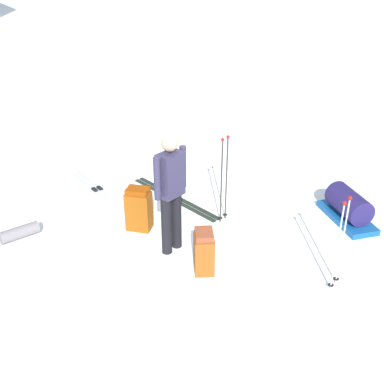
# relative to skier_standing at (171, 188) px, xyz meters

# --- Properties ---
(ground_plane) EXTENTS (80.00, 80.00, 0.00)m
(ground_plane) POSITION_rel_skier_standing_xyz_m (0.45, 0.15, -0.95)
(ground_plane) COLOR white
(skier_standing) EXTENTS (0.56, 0.30, 1.70)m
(skier_standing) POSITION_rel_skier_standing_xyz_m (0.00, 0.00, 0.00)
(skier_standing) COLOR black
(skier_standing) RESTS_ON ground_plane
(ski_pair_near) EXTENTS (0.45, 1.98, 0.05)m
(ski_pair_near) POSITION_rel_skier_standing_xyz_m (0.84, 1.22, -0.94)
(ski_pair_near) COLOR black
(ski_pair_near) RESTS_ON ground_plane
(ski_pair_far) EXTENTS (0.24, 1.80, 0.05)m
(ski_pair_far) POSITION_rel_skier_standing_xyz_m (-0.10, 2.24, -0.94)
(ski_pair_far) COLOR silver
(ski_pair_far) RESTS_ON ground_plane
(backpack_large_dark) EXTENTS (0.43, 0.44, 0.67)m
(backpack_large_dark) POSITION_rel_skier_standing_xyz_m (-0.10, 0.74, -0.63)
(backpack_large_dark) COLOR #8C460F
(backpack_large_dark) RESTS_ON ground_plane
(backpack_bright) EXTENTS (0.38, 0.41, 0.59)m
(backpack_bright) POSITION_rel_skier_standing_xyz_m (0.08, -0.64, -0.67)
(backpack_bright) COLOR brown
(backpack_bright) RESTS_ON ground_plane
(ski_poles_planted_near) EXTENTS (0.20, 0.11, 1.37)m
(ski_poles_planted_near) POSITION_rel_skier_standing_xyz_m (1.07, 0.22, -0.20)
(ski_poles_planted_near) COLOR #282620
(ski_poles_planted_near) RESTS_ON ground_plane
(ski_poles_planted_far) EXTENTS (0.22, 0.11, 1.24)m
(ski_poles_planted_far) POSITION_rel_skier_standing_xyz_m (1.21, -1.83, -0.26)
(ski_poles_planted_far) COLOR #ABB7B7
(ski_poles_planted_far) RESTS_ON ground_plane
(gear_sled) EXTENTS (0.78, 1.16, 0.49)m
(gear_sled) POSITION_rel_skier_standing_xyz_m (2.64, -0.87, -0.73)
(gear_sled) COLOR #134E8F
(gear_sled) RESTS_ON ground_plane
(sleeping_mat_rolled) EXTENTS (0.56, 0.21, 0.18)m
(sleeping_mat_rolled) POSITION_rel_skier_standing_xyz_m (-1.65, 1.50, -0.86)
(sleeping_mat_rolled) COLOR gray
(sleeping_mat_rolled) RESTS_ON ground_plane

